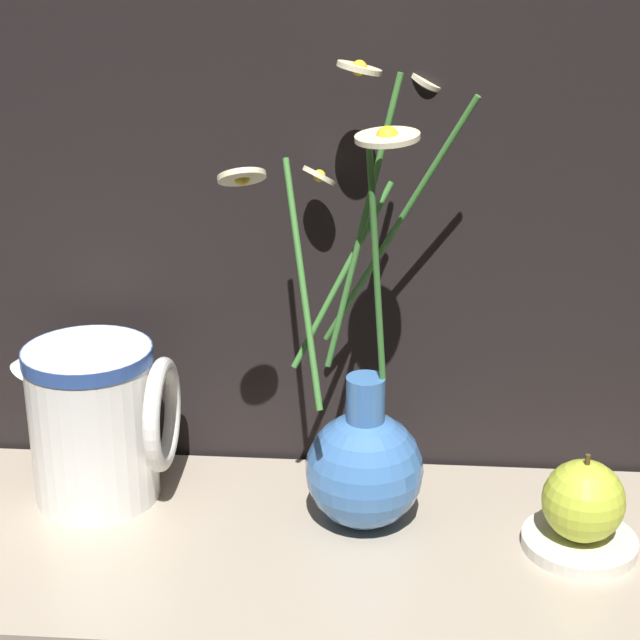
% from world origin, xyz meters
% --- Properties ---
extents(ground_plane, '(6.00, 6.00, 0.00)m').
position_xyz_m(ground_plane, '(0.00, 0.00, 0.00)').
color(ground_plane, black).
extents(shelf, '(0.86, 0.27, 0.01)m').
position_xyz_m(shelf, '(0.00, 0.00, 0.01)').
color(shelf, tan).
rests_on(shelf, ground_plane).
extents(vase_with_flowers, '(0.19, 0.20, 0.37)m').
position_xyz_m(vase_with_flowers, '(0.05, 0.03, 0.08)').
color(vase_with_flowers, '#3F72B7').
rests_on(vase_with_flowers, shelf).
extents(ceramic_pitcher, '(0.13, 0.11, 0.15)m').
position_xyz_m(ceramic_pitcher, '(-0.18, 0.06, 0.09)').
color(ceramic_pitcher, white).
rests_on(ceramic_pitcher, shelf).
extents(saucer_plate, '(0.09, 0.09, 0.01)m').
position_xyz_m(saucer_plate, '(0.22, 0.01, 0.02)').
color(saucer_plate, silver).
rests_on(saucer_plate, shelf).
extents(orange_fruit, '(0.06, 0.06, 0.07)m').
position_xyz_m(orange_fruit, '(0.22, 0.01, 0.05)').
color(orange_fruit, '#B7C638').
rests_on(orange_fruit, saucer_plate).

